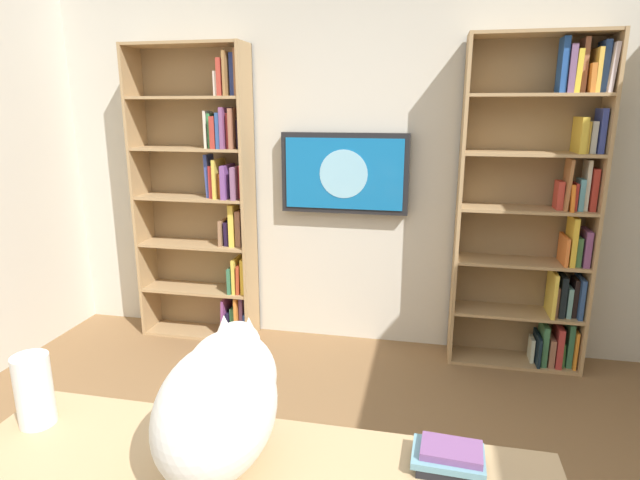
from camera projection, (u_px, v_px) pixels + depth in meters
The scene contains 7 objects.
wall_back at pixel (354, 160), 3.70m from camera, with size 4.52×0.06×2.70m, color beige.
bookshelf_left at pixel (542, 211), 3.36m from camera, with size 0.86×0.28×2.15m.
bookshelf_right at pixel (208, 196), 3.82m from camera, with size 0.86×0.28×2.14m.
wall_mounted_tv at pixel (344, 173), 3.65m from camera, with size 0.90×0.07×0.56m.
cat at pixel (222, 398), 1.43m from camera, with size 0.31×0.60×0.38m.
paper_towel_roll at pixel (34, 390), 1.62m from camera, with size 0.11×0.11×0.23m, color white.
desk_book_stack at pixel (448, 457), 1.44m from camera, with size 0.20×0.15×0.07m.
Camera 1 is at (-0.53, 1.47, 1.71)m, focal length 29.27 mm.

